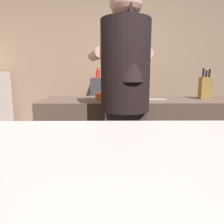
{
  "coord_description": "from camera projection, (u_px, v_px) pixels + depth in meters",
  "views": [
    {
      "loc": [
        -0.1,
        -1.36,
        1.17
      ],
      "look_at": [
        -0.09,
        -0.75,
        1.06
      ],
      "focal_mm": 33.8,
      "sensor_mm": 36.0,
      "label": 1
    }
  ],
  "objects": [
    {
      "name": "prep_counter",
      "position": [
        156.0,
        147.0,
        2.03
      ],
      "size": [
        2.1,
        0.6,
        0.94
      ],
      "primitive_type": "cube",
      "color": "brown",
      "rests_on": "ground"
    },
    {
      "name": "chefs_knife",
      "position": [
        153.0,
        99.0,
        1.9
      ],
      "size": [
        0.24,
        0.08,
        0.01
      ],
      "primitive_type": "cube",
      "rotation": [
        0.0,
        0.0,
        -0.2
      ],
      "color": "silver",
      "rests_on": "prep_counter"
    },
    {
      "name": "bottle_olive_oil",
      "position": [
        139.0,
        73.0,
        3.32
      ],
      "size": [
        0.05,
        0.05,
        0.18
      ],
      "color": "#56892D",
      "rests_on": "back_shelf"
    },
    {
      "name": "bottle_vinegar",
      "position": [
        109.0,
        71.0,
        3.26
      ],
      "size": [
        0.05,
        0.05,
        0.26
      ],
      "color": "red",
      "rests_on": "back_shelf"
    },
    {
      "name": "wall_back",
      "position": [
        115.0,
        63.0,
        3.47
      ],
      "size": [
        5.2,
        0.1,
        2.7
      ],
      "primitive_type": "cube",
      "color": "#92735D",
      "rests_on": "ground"
    },
    {
      "name": "knife_block",
      "position": [
        205.0,
        88.0,
        1.93
      ],
      "size": [
        0.1,
        0.08,
        0.28
      ],
      "color": "olive",
      "rests_on": "prep_counter"
    },
    {
      "name": "back_shelf",
      "position": [
        117.0,
        113.0,
        3.34
      ],
      "size": [
        0.82,
        0.36,
        1.11
      ],
      "primitive_type": "cube",
      "color": "#39353E",
      "rests_on": "ground"
    },
    {
      "name": "bartender",
      "position": [
        125.0,
        96.0,
        1.48
      ],
      "size": [
        0.49,
        0.55,
        1.74
      ],
      "rotation": [
        0.0,
        0.0,
        1.82
      ],
      "color": "#332D33",
      "rests_on": "ground"
    },
    {
      "name": "bottle_soy",
      "position": [
        98.0,
        74.0,
        3.21
      ],
      "size": [
        0.07,
        0.07,
        0.17
      ],
      "color": "red",
      "rests_on": "back_shelf"
    },
    {
      "name": "bottle_hot_sauce",
      "position": [
        124.0,
        72.0,
        3.16
      ],
      "size": [
        0.05,
        0.05,
        0.22
      ],
      "color": "black",
      "rests_on": "back_shelf"
    },
    {
      "name": "mixing_bowl",
      "position": [
        107.0,
        96.0,
        1.92
      ],
      "size": [
        0.22,
        0.22,
        0.06
      ],
      "primitive_type": "cylinder",
      "color": "#CB512E",
      "rests_on": "prep_counter"
    }
  ]
}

